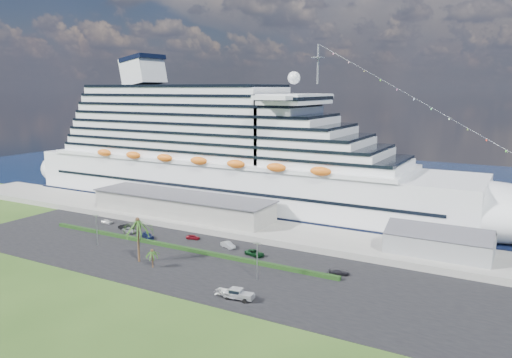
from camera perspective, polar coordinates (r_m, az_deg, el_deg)
The scene contains 22 objects.
ground at distance 114.58m, azimuth -10.81°, elevation -10.72°, with size 420.00×420.00×0.00m, color #2C4C19.
asphalt_lot at distance 122.59m, azimuth -7.47°, elevation -9.16°, with size 140.00×38.00×0.12m, color black.
wharf at distance 145.43m, azimuth -0.61°, elevation -5.58°, with size 240.00×20.00×1.80m, color gray.
water at distance 226.12m, azimuth 10.84°, elevation -0.23°, with size 420.00×160.00×0.02m, color black.
cruise_ship at distance 173.19m, azimuth -2.84°, elevation 2.33°, with size 191.00×38.00×54.00m.
terminal_building at distance 157.96m, azimuth -8.51°, elevation -2.87°, with size 61.00×15.00×6.30m.
port_shed at distance 127.78m, azimuth 20.20°, elevation -6.87°, with size 24.00×12.31×7.37m.
hedge at distance 130.83m, azimuth -8.99°, elevation -7.70°, with size 88.00×1.10×0.90m, color black.
lamp_post_left at distance 137.02m, azimuth -17.76°, elevation -5.16°, with size 1.60×0.35×8.27m.
lamp_post_right at distance 108.12m, azimuth 0.13°, elevation -8.81°, with size 1.60×0.35×8.27m.
palm_tall at distance 120.92m, azimuth -13.38°, elevation -5.10°, with size 8.82×8.82×11.13m.
palm_short at distance 117.91m, azimuth -11.78°, elevation -8.25°, with size 3.53×3.53×4.56m.
parked_car_0 at distance 159.00m, azimuth -16.68°, elevation -4.69°, with size 1.47×3.66×1.25m, color #B8B7BA.
parked_car_1 at distance 150.92m, azimuth -14.60°, elevation -5.32°, with size 1.68×4.81×1.59m, color black.
parked_car_2 at distance 147.48m, azimuth -14.26°, elevation -5.72°, with size 2.27×4.93×1.37m, color gray.
parked_car_3 at distance 141.11m, azimuth -12.27°, elevation -6.35°, with size 2.02×4.96×1.44m, color #111A3E.
parked_car_4 at distance 138.06m, azimuth -7.22°, elevation -6.60°, with size 1.54×3.84×1.31m, color maroon.
parked_car_5 at distance 130.15m, azimuth -3.21°, elevation -7.53°, with size 1.64×4.71×1.55m, color #9A9DA0.
parked_car_6 at distance 124.02m, azimuth -0.14°, elevation -8.45°, with size 2.45×5.32×1.48m, color black.
parked_car_7 at distance 113.51m, azimuth 9.44°, elevation -10.46°, with size 1.84×4.53×1.32m, color #242228.
pickup_truck at distance 99.89m, azimuth -1.98°, elevation -12.99°, with size 6.16×2.94×2.09m.
boat_trailer at distance 100.82m, azimuth -3.33°, elevation -12.80°, with size 5.97×4.24×1.67m.
Camera 1 is at (69.78, -81.17, 40.87)m, focal length 35.00 mm.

